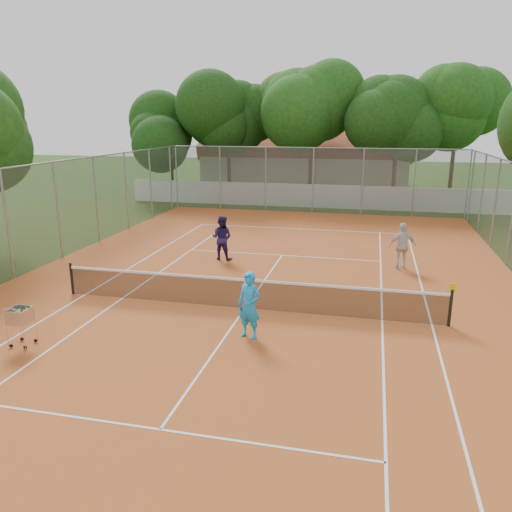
% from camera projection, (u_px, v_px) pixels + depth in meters
% --- Properties ---
extents(ground, '(120.00, 120.00, 0.00)m').
position_uv_depth(ground, '(245.00, 309.00, 15.37)').
color(ground, '#1E3A0F').
rests_on(ground, ground).
extents(court_pad, '(18.00, 34.00, 0.02)m').
position_uv_depth(court_pad, '(245.00, 309.00, 15.37)').
color(court_pad, '#B05422').
rests_on(court_pad, ground).
extents(court_lines, '(10.98, 23.78, 0.01)m').
position_uv_depth(court_lines, '(245.00, 308.00, 15.37)').
color(court_lines, white).
rests_on(court_lines, court_pad).
extents(tennis_net, '(11.88, 0.10, 0.98)m').
position_uv_depth(tennis_net, '(245.00, 293.00, 15.24)').
color(tennis_net, black).
rests_on(tennis_net, court_pad).
extents(perimeter_fence, '(18.00, 34.00, 4.00)m').
position_uv_depth(perimeter_fence, '(245.00, 246.00, 14.85)').
color(perimeter_fence, slate).
rests_on(perimeter_fence, ground).
extents(boundary_wall, '(26.00, 0.30, 1.50)m').
position_uv_depth(boundary_wall, '(316.00, 196.00, 33.02)').
color(boundary_wall, white).
rests_on(boundary_wall, ground).
extents(clubhouse, '(16.40, 9.00, 4.40)m').
position_uv_depth(clubhouse, '(307.00, 161.00, 42.47)').
color(clubhouse, beige).
rests_on(clubhouse, ground).
extents(tropical_trees, '(29.00, 19.00, 10.00)m').
position_uv_depth(tropical_trees, '(323.00, 129.00, 34.71)').
color(tropical_trees, black).
rests_on(tropical_trees, ground).
extents(player_near, '(0.76, 0.60, 1.81)m').
position_uv_depth(player_near, '(249.00, 305.00, 13.11)').
color(player_near, '#1A95DD').
rests_on(player_near, court_pad).
extents(player_far_left, '(0.96, 0.79, 1.83)m').
position_uv_depth(player_far_left, '(222.00, 238.00, 20.57)').
color(player_far_left, '#20184A').
rests_on(player_far_left, court_pad).
extents(player_far_right, '(1.15, 0.72, 1.82)m').
position_uv_depth(player_far_right, '(402.00, 246.00, 19.24)').
color(player_far_right, silver).
rests_on(player_far_right, court_pad).
extents(ball_hopper, '(0.69, 0.69, 1.11)m').
position_uv_depth(ball_hopper, '(21.00, 325.00, 12.72)').
color(ball_hopper, '#B8B8BF').
rests_on(ball_hopper, court_pad).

